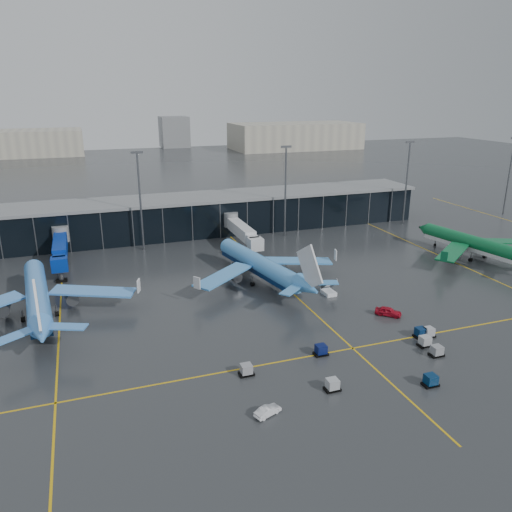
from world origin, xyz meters
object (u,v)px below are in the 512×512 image
object	(u,v)px
airliner_arkefly	(35,282)
mobile_airstair	(329,291)
airliner_aer_lingus	(474,235)
airliner_klm_near	(259,254)
baggage_carts	(382,354)
service_van_red	(388,311)
service_van_white	(268,411)

from	to	relation	value
airliner_arkefly	mobile_airstair	distance (m)	56.29
airliner_arkefly	airliner_aer_lingus	size ratio (longest dim) A/B	1.08
airliner_klm_near	baggage_carts	xyz separation A→B (m)	(6.78, -37.99, -5.45)
airliner_arkefly	mobile_airstair	bearing A→B (deg)	-14.84
airliner_aer_lingus	baggage_carts	xyz separation A→B (m)	(-48.70, -35.44, -5.22)
service_van_red	airliner_klm_near	bearing A→B (deg)	76.31
airliner_arkefly	airliner_aer_lingus	xyz separation A→B (m)	(99.83, 0.30, -0.45)
airliner_arkefly	service_van_red	distance (m)	65.03
airliner_klm_near	airliner_aer_lingus	distance (m)	55.53
baggage_carts	service_van_red	bearing A→B (deg)	53.38
baggage_carts	mobile_airstair	world-z (taller)	mobile_airstair
airliner_arkefly	service_van_white	bearing A→B (deg)	-60.82
airliner_arkefly	airliner_klm_near	distance (m)	44.45
mobile_airstair	service_van_red	xyz separation A→B (m)	(5.71, -12.76, 0.05)
airliner_arkefly	baggage_carts	distance (m)	62.30
mobile_airstair	service_van_white	xyz separation A→B (m)	(-25.91, -33.36, -0.15)
service_van_red	service_van_white	size ratio (longest dim) A/B	1.27
airliner_arkefly	service_van_white	size ratio (longest dim) A/B	11.06
airliner_arkefly	service_van_red	xyz separation A→B (m)	(60.97, -21.91, -5.61)
airliner_arkefly	service_van_white	world-z (taller)	airliner_arkefly
airliner_arkefly	airliner_aer_lingus	bearing A→B (deg)	-5.26
airliner_aer_lingus	baggage_carts	distance (m)	60.46
airliner_arkefly	airliner_aer_lingus	distance (m)	99.83
airliner_arkefly	airliner_klm_near	bearing A→B (deg)	-1.76
baggage_carts	airliner_aer_lingus	bearing A→B (deg)	36.05
baggage_carts	service_van_white	world-z (taller)	baggage_carts
baggage_carts	mobile_airstair	bearing A→B (deg)	81.00
airliner_aer_lingus	service_van_white	bearing A→B (deg)	-159.09
airliner_klm_near	mobile_airstair	distance (m)	17.10
airliner_klm_near	service_van_white	size ratio (longest dim) A/B	10.68
mobile_airstair	service_van_red	bearing A→B (deg)	-67.72
mobile_airstair	airliner_klm_near	bearing A→B (deg)	130.39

